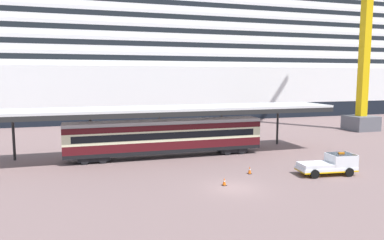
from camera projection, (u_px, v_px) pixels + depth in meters
ground_plane at (234, 188)px, 29.34m from camera, size 400.00×400.00×0.00m
cruise_ship at (193, 58)px, 86.53m from camera, size 140.54×28.57×38.25m
platform_canopy at (165, 109)px, 40.37m from camera, size 39.47×6.30×5.50m
train_carriage at (166, 136)px, 40.33m from camera, size 21.62×2.81×4.11m
service_truck at (332, 164)px, 33.26m from camera, size 5.40×2.71×2.02m
traffic_cone_near at (250, 170)px, 33.50m from camera, size 0.36×0.36×0.72m
traffic_cone_mid at (224, 182)px, 29.92m from camera, size 0.36×0.36×0.65m
dockside_crane at (369, 37)px, 59.36m from camera, size 15.89×4.40×49.55m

